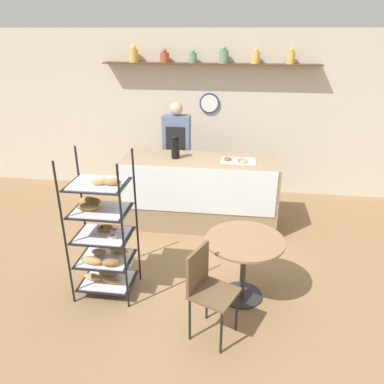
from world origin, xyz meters
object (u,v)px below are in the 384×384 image
person_worker (177,152)px  cafe_chair (206,284)px  donut_tray_counter (238,161)px  cafe_table (244,253)px  coffee_carafe (175,147)px  pastry_rack (102,235)px

person_worker → cafe_chair: bearing=-74.8°
person_worker → donut_tray_counter: (0.96, -0.59, 0.10)m
cafe_table → donut_tray_counter: bearing=94.4°
person_worker → coffee_carafe: person_worker is taller
cafe_chair → coffee_carafe: 2.36m
pastry_rack → cafe_table: 1.49m
cafe_table → cafe_chair: size_ratio=0.91×
pastry_rack → person_worker: size_ratio=0.94×
coffee_carafe → cafe_table: bearing=-58.1°
person_worker → cafe_table: 2.44m
cafe_chair → donut_tray_counter: donut_tray_counter is taller
cafe_table → pastry_rack: bearing=-176.2°
pastry_rack → person_worker: (0.40, 2.25, 0.23)m
pastry_rack → cafe_chair: size_ratio=1.77×
cafe_table → donut_tray_counter: (-0.12, 1.57, 0.48)m
cafe_chair → coffee_carafe: bearing=40.1°
person_worker → coffee_carafe: bearing=-81.9°
pastry_rack → coffee_carafe: 1.83m
pastry_rack → coffee_carafe: size_ratio=4.93×
cafe_table → cafe_chair: bearing=-120.5°
pastry_rack → person_worker: bearing=79.9°
cafe_chair → donut_tray_counter: 2.20m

